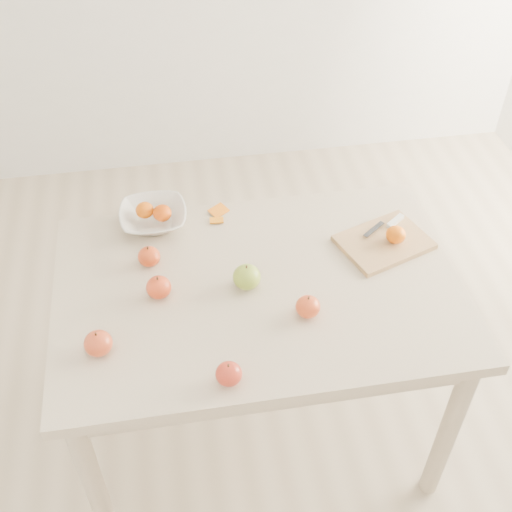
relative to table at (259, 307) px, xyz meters
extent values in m
plane|color=#C6B293|center=(0.00, 0.00, -0.65)|extent=(3.50, 3.50, 0.00)
cube|color=beige|center=(0.00, 0.00, 0.08)|extent=(1.20, 0.80, 0.04)
cylinder|color=#BCAA8E|center=(-0.54, 0.34, -0.30)|extent=(0.06, 0.06, 0.71)
cylinder|color=#BCAA8E|center=(0.54, 0.34, -0.30)|extent=(0.06, 0.06, 0.71)
cylinder|color=#BCAA8E|center=(-0.54, -0.34, -0.30)|extent=(0.06, 0.06, 0.71)
cylinder|color=#BCAA8E|center=(0.54, -0.34, -0.30)|extent=(0.06, 0.06, 0.71)
cube|color=tan|center=(0.42, 0.11, 0.11)|extent=(0.32, 0.28, 0.02)
ellipsoid|color=#E96108|center=(0.45, 0.10, 0.14)|extent=(0.06, 0.06, 0.05)
imported|color=silver|center=(-0.29, 0.33, 0.13)|extent=(0.22, 0.22, 0.05)
ellipsoid|color=#D15F07|center=(-0.32, 0.34, 0.15)|extent=(0.06, 0.06, 0.05)
ellipsoid|color=#D03E07|center=(-0.26, 0.32, 0.15)|extent=(0.06, 0.06, 0.05)
cube|color=orange|center=(-0.08, 0.36, 0.10)|extent=(0.07, 0.07, 0.01)
cube|color=orange|center=(-0.09, 0.31, 0.10)|extent=(0.05, 0.04, 0.01)
cube|color=white|center=(0.48, 0.18, 0.12)|extent=(0.07, 0.06, 0.01)
cube|color=#34353B|center=(0.40, 0.16, 0.12)|extent=(0.09, 0.07, 0.00)
ellipsoid|color=olive|center=(-0.04, 0.00, 0.14)|extent=(0.08, 0.08, 0.07)
ellipsoid|color=#A61009|center=(-0.31, 0.14, 0.13)|extent=(0.07, 0.07, 0.06)
ellipsoid|color=maroon|center=(-0.13, -0.33, 0.13)|extent=(0.07, 0.07, 0.06)
ellipsoid|color=#A51B1B|center=(0.12, -0.14, 0.13)|extent=(0.07, 0.07, 0.06)
ellipsoid|color=maroon|center=(-0.46, -0.18, 0.13)|extent=(0.08, 0.08, 0.07)
ellipsoid|color=maroon|center=(-0.29, 0.01, 0.13)|extent=(0.07, 0.07, 0.07)
camera|label=1|loc=(-0.23, -1.30, 1.46)|focal=45.00mm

